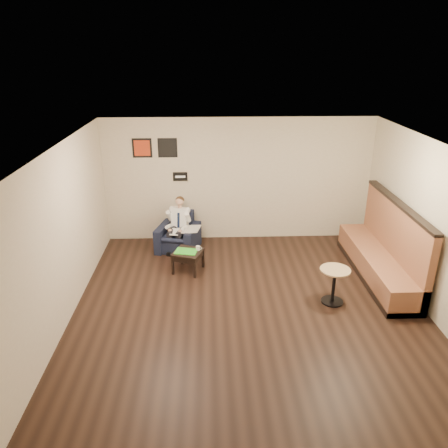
{
  "coord_description": "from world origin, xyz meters",
  "views": [
    {
      "loc": [
        -0.67,
        -6.44,
        4.21
      ],
      "look_at": [
        -0.39,
        1.2,
        1.07
      ],
      "focal_mm": 35.0,
      "sensor_mm": 36.0,
      "label": 1
    }
  ],
  "objects_px": {
    "armchair": "(178,232)",
    "green_folder": "(186,251)",
    "seated_man": "(176,228)",
    "banquette": "(380,241)",
    "smartphone": "(193,248)",
    "cafe_table": "(334,286)",
    "coffee_mug": "(198,248)",
    "side_table": "(188,261)"
  },
  "relations": [
    {
      "from": "side_table",
      "to": "cafe_table",
      "type": "bearing_deg",
      "value": -25.99
    },
    {
      "from": "green_folder",
      "to": "banquette",
      "type": "height_order",
      "value": "banquette"
    },
    {
      "from": "coffee_mug",
      "to": "side_table",
      "type": "bearing_deg",
      "value": -166.29
    },
    {
      "from": "seated_man",
      "to": "coffee_mug",
      "type": "xyz_separation_m",
      "value": [
        0.49,
        -0.86,
        -0.08
      ]
    },
    {
      "from": "smartphone",
      "to": "cafe_table",
      "type": "distance_m",
      "value": 2.85
    },
    {
      "from": "armchair",
      "to": "cafe_table",
      "type": "xyz_separation_m",
      "value": [
        2.84,
        -2.28,
        -0.08
      ]
    },
    {
      "from": "smartphone",
      "to": "cafe_table",
      "type": "bearing_deg",
      "value": 0.85
    },
    {
      "from": "green_folder",
      "to": "smartphone",
      "type": "height_order",
      "value": "green_folder"
    },
    {
      "from": "green_folder",
      "to": "armchair",
      "type": "bearing_deg",
      "value": 102.39
    },
    {
      "from": "banquette",
      "to": "coffee_mug",
      "type": "bearing_deg",
      "value": 173.36
    },
    {
      "from": "armchair",
      "to": "coffee_mug",
      "type": "relative_size",
      "value": 9.28
    },
    {
      "from": "armchair",
      "to": "cafe_table",
      "type": "distance_m",
      "value": 3.64
    },
    {
      "from": "seated_man",
      "to": "banquette",
      "type": "height_order",
      "value": "banquette"
    },
    {
      "from": "armchair",
      "to": "coffee_mug",
      "type": "height_order",
      "value": "armchair"
    },
    {
      "from": "armchair",
      "to": "banquette",
      "type": "xyz_separation_m",
      "value": [
        3.95,
        -1.37,
        0.34
      ]
    },
    {
      "from": "side_table",
      "to": "armchair",
      "type": "bearing_deg",
      "value": 104.26
    },
    {
      "from": "smartphone",
      "to": "green_folder",
      "type": "bearing_deg",
      "value": -103.96
    },
    {
      "from": "seated_man",
      "to": "side_table",
      "type": "bearing_deg",
      "value": -57.78
    },
    {
      "from": "side_table",
      "to": "green_folder",
      "type": "height_order",
      "value": "green_folder"
    },
    {
      "from": "armchair",
      "to": "green_folder",
      "type": "relative_size",
      "value": 1.96
    },
    {
      "from": "coffee_mug",
      "to": "cafe_table",
      "type": "height_order",
      "value": "cafe_table"
    },
    {
      "from": "seated_man",
      "to": "side_table",
      "type": "relative_size",
      "value": 2.13
    },
    {
      "from": "armchair",
      "to": "side_table",
      "type": "height_order",
      "value": "armchair"
    },
    {
      "from": "side_table",
      "to": "coffee_mug",
      "type": "bearing_deg",
      "value": 13.71
    },
    {
      "from": "side_table",
      "to": "smartphone",
      "type": "height_order",
      "value": "smartphone"
    },
    {
      "from": "armchair",
      "to": "smartphone",
      "type": "bearing_deg",
      "value": -53.36
    },
    {
      "from": "side_table",
      "to": "coffee_mug",
      "type": "xyz_separation_m",
      "value": [
        0.2,
        0.05,
        0.26
      ]
    },
    {
      "from": "armchair",
      "to": "cafe_table",
      "type": "bearing_deg",
      "value": -23.8
    },
    {
      "from": "seated_man",
      "to": "cafe_table",
      "type": "distance_m",
      "value": 3.61
    },
    {
      "from": "seated_man",
      "to": "banquette",
      "type": "bearing_deg",
      "value": -2.85
    },
    {
      "from": "green_folder",
      "to": "coffee_mug",
      "type": "height_order",
      "value": "coffee_mug"
    },
    {
      "from": "side_table",
      "to": "coffee_mug",
      "type": "relative_size",
      "value": 5.79
    },
    {
      "from": "side_table",
      "to": "green_folder",
      "type": "xyz_separation_m",
      "value": [
        -0.03,
        -0.01,
        0.22
      ]
    },
    {
      "from": "armchair",
      "to": "smartphone",
      "type": "xyz_separation_m",
      "value": [
        0.36,
        -0.89,
        0.03
      ]
    },
    {
      "from": "seated_man",
      "to": "green_folder",
      "type": "relative_size",
      "value": 2.6
    },
    {
      "from": "seated_man",
      "to": "side_table",
      "type": "xyz_separation_m",
      "value": [
        0.29,
        -0.91,
        -0.34
      ]
    },
    {
      "from": "seated_man",
      "to": "smartphone",
      "type": "relative_size",
      "value": 8.35
    },
    {
      "from": "side_table",
      "to": "cafe_table",
      "type": "xyz_separation_m",
      "value": [
        2.59,
        -1.26,
        0.11
      ]
    },
    {
      "from": "seated_man",
      "to": "smartphone",
      "type": "distance_m",
      "value": 0.88
    },
    {
      "from": "cafe_table",
      "to": "smartphone",
      "type": "bearing_deg",
      "value": 150.87
    },
    {
      "from": "smartphone",
      "to": "banquette",
      "type": "distance_m",
      "value": 3.64
    },
    {
      "from": "green_folder",
      "to": "cafe_table",
      "type": "xyz_separation_m",
      "value": [
        2.62,
        -1.25,
        -0.11
      ]
    }
  ]
}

